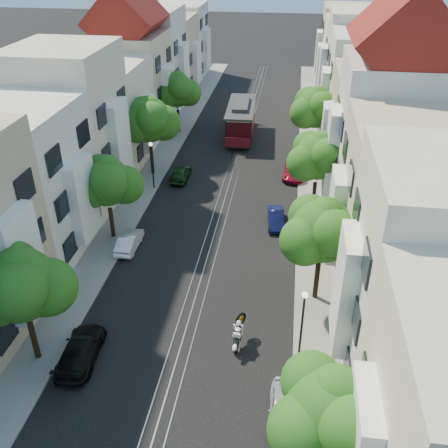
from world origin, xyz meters
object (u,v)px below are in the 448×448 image
at_px(parked_car_w_far, 181,173).
at_px(tree_e_a, 333,414).
at_px(parked_car_e_near, 283,407).
at_px(tree_w_c, 149,121).
at_px(lamp_west, 152,159).
at_px(parked_car_e_far, 294,171).
at_px(tree_w_a, 21,287).
at_px(cable_car, 241,118).
at_px(tree_e_d, 316,109).
at_px(tree_e_c, 319,158).
at_px(sportbike_rider, 238,332).
at_px(lamp_east, 303,315).
at_px(tree_w_b, 107,183).
at_px(parked_car_w_mid, 129,241).
at_px(parked_car_e_mid, 276,218).
at_px(parked_car_w_near, 80,350).
at_px(tree_w_d, 177,91).
at_px(tree_e_b, 323,232).

bearing_deg(parked_car_w_far, tree_e_a, 112.84).
bearing_deg(parked_car_e_near, tree_w_c, 117.78).
height_order(lamp_west, parked_car_e_far, lamp_west).
xyz_separation_m(tree_w_a, cable_car, (6.83, 33.70, -2.71)).
bearing_deg(tree_e_d, tree_e_c, -90.00).
distance_m(tree_e_c, sportbike_rider, 16.54).
height_order(tree_e_a, lamp_east, tree_e_a).
distance_m(tree_w_b, tree_w_c, 11.02).
bearing_deg(parked_car_w_mid, lamp_west, -86.17).
bearing_deg(cable_car, tree_e_c, -66.53).
bearing_deg(parked_car_e_mid, tree_e_a, -86.90).
xyz_separation_m(sportbike_rider, cable_car, (-3.35, 31.26, 1.13)).
xyz_separation_m(tree_w_b, parked_car_w_near, (2.22, -11.73, -3.76)).
bearing_deg(tree_e_a, tree_w_d, 110.27).
distance_m(tree_w_c, tree_w_d, 11.01).
distance_m(tree_w_b, parked_car_e_mid, 12.65).
bearing_deg(tree_w_d, lamp_west, -86.56).
xyz_separation_m(tree_w_c, parked_car_e_near, (12.74, -24.81, -4.51)).
distance_m(tree_e_d, tree_w_c, 15.60).
distance_m(tree_e_a, cable_car, 39.51).
height_order(tree_e_d, parked_car_e_far, tree_e_d).
relative_size(tree_e_a, parked_car_w_far, 1.73).
distance_m(tree_e_b, parked_car_w_mid, 14.04).
bearing_deg(tree_e_a, tree_w_c, 117.22).
height_order(tree_e_c, lamp_west, tree_e_c).
height_order(tree_w_a, parked_car_w_far, tree_w_a).
bearing_deg(parked_car_w_mid, parked_car_w_far, -96.49).
height_order(tree_w_c, lamp_west, tree_w_c).
height_order(parked_car_e_near, parked_car_w_mid, parked_car_w_mid).
height_order(tree_e_d, parked_car_w_near, tree_e_d).
relative_size(tree_w_c, tree_w_d, 1.09).
bearing_deg(sportbike_rider, cable_car, 99.78).
bearing_deg(parked_car_w_near, cable_car, -101.90).
bearing_deg(tree_e_a, tree_e_d, 90.00).
xyz_separation_m(parked_car_w_near, parked_car_w_mid, (-0.68, 10.53, -0.07)).
distance_m(parked_car_e_mid, parked_car_e_far, 8.85).
relative_size(tree_w_a, parked_car_e_near, 2.05).
bearing_deg(tree_w_a, tree_w_b, 90.00).
bearing_deg(cable_car, parked_car_e_near, -82.82).
relative_size(tree_e_a, tree_w_c, 0.88).
relative_size(tree_e_a, parked_car_e_near, 1.93).
xyz_separation_m(tree_w_b, tree_w_c, (0.00, 11.00, 0.67)).
xyz_separation_m(tree_e_d, tree_w_c, (-14.40, -6.00, 0.20)).
distance_m(tree_e_b, tree_e_d, 22.00).
xyz_separation_m(tree_e_a, lamp_east, (-0.96, 7.02, -1.55)).
bearing_deg(tree_e_b, tree_w_d, 118.07).
bearing_deg(parked_car_w_far, parked_car_e_near, 112.24).
relative_size(tree_w_a, parked_car_w_near, 1.53).
bearing_deg(tree_w_c, tree_e_d, 22.62).
bearing_deg(parked_car_e_far, tree_w_d, 145.79).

